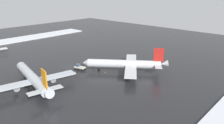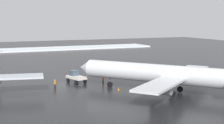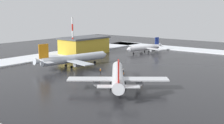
{
  "view_description": "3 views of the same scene",
  "coord_description": "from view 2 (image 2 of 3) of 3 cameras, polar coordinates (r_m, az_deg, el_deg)",
  "views": [
    {
      "loc": [
        76.09,
        -52.42,
        31.95
      ],
      "look_at": [
        16.21,
        11.77,
        2.66
      ],
      "focal_mm": 35.0,
      "sensor_mm": 36.0,
      "label": 1
    },
    {
      "loc": [
        73.67,
        -20.4,
        13.25
      ],
      "look_at": [
        6.7,
        9.4,
        3.69
      ],
      "focal_mm": 55.0,
      "sensor_mm": 36.0,
      "label": 2
    },
    {
      "loc": [
        87.35,
        59.78,
        22.16
      ],
      "look_at": [
        13.53,
        2.08,
        5.09
      ],
      "focal_mm": 45.0,
      "sensor_mm": 36.0,
      "label": 3
    }
  ],
  "objects": [
    {
      "name": "ground_crew_by_nose_gear",
      "position": [
        68.53,
        -1.5,
        -2.89
      ],
      "size": [
        0.36,
        0.36,
        1.71
      ],
      "rotation": [
        0.0,
        0.0,
        0.71
      ],
      "color": "black",
      "rests_on": "ground_plane"
    },
    {
      "name": "airplane_parked_starboard",
      "position": [
        60.54,
        8.83,
        -2.02
      ],
      "size": [
        29.28,
        25.95,
        10.31
      ],
      "rotation": [
        0.0,
        0.0,
        3.8
      ],
      "color": "silver",
      "rests_on": "ground_plane"
    },
    {
      "name": "snow_bank_left",
      "position": [
        142.74,
        -15.68,
        1.94
      ],
      "size": [
        14.0,
        116.0,
        0.53
      ],
      "primitive_type": "cube",
      "color": "white",
      "rests_on": "ground_plane"
    },
    {
      "name": "ground_crew_beside_wing",
      "position": [
        70.12,
        6.21,
        -2.7
      ],
      "size": [
        0.36,
        0.36,
        1.71
      ],
      "rotation": [
        0.0,
        0.0,
        1.41
      ],
      "color": "black",
      "rests_on": "ground_plane"
    },
    {
      "name": "ground_plane",
      "position": [
        77.59,
        -8.39,
        -2.48
      ],
      "size": [
        240.0,
        240.0,
        0.0
      ],
      "primitive_type": "plane",
      "color": "#232326"
    },
    {
      "name": "pushback_tug",
      "position": [
        70.21,
        -6.05,
        -2.42
      ],
      "size": [
        5.02,
        3.35,
        2.5
      ],
      "rotation": [
        0.0,
        0.0,
        3.41
      ],
      "color": "silver",
      "rests_on": "ground_plane"
    },
    {
      "name": "traffic_cone_mid_line",
      "position": [
        66.53,
        -0.79,
        -3.82
      ],
      "size": [
        0.36,
        0.36,
        0.55
      ],
      "primitive_type": "cone",
      "color": "orange",
      "rests_on": "ground_plane"
    },
    {
      "name": "ground_crew_mid_apron",
      "position": [
        65.05,
        -9.49,
        -3.55
      ],
      "size": [
        0.36,
        0.36,
        1.71
      ],
      "rotation": [
        0.0,
        0.0,
        3.06
      ],
      "color": "black",
      "rests_on": "ground_plane"
    },
    {
      "name": "traffic_cone_near_nose",
      "position": [
        62.69,
        1.11,
        -4.51
      ],
      "size": [
        0.36,
        0.36,
        0.55
      ],
      "primitive_type": "cone",
      "color": "orange",
      "rests_on": "ground_plane"
    }
  ]
}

